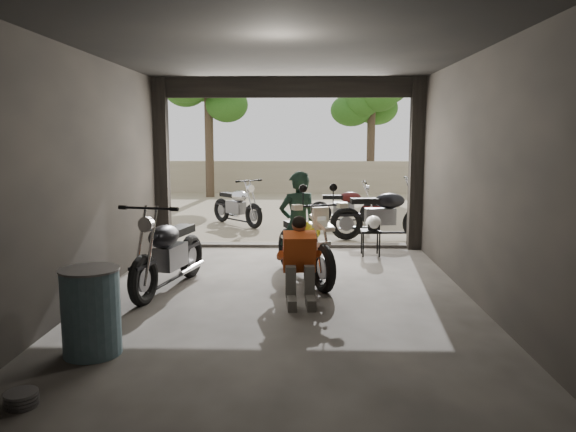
{
  "coord_description": "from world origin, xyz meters",
  "views": [
    {
      "loc": [
        0.28,
        -7.13,
        2.15
      ],
      "look_at": [
        0.07,
        0.6,
        1.04
      ],
      "focal_mm": 35.0,
      "sensor_mm": 36.0,
      "label": 1
    }
  ],
  "objects_px": {
    "outside_bike_c": "(383,209)",
    "helmet": "(373,223)",
    "mechanic": "(300,263)",
    "sign_post": "(454,175)",
    "rider": "(298,225)",
    "left_bike": "(169,246)",
    "stool": "(371,234)",
    "outside_bike_a": "(237,202)",
    "outside_bike_b": "(346,203)",
    "oil_drum": "(91,313)",
    "main_bike": "(304,240)"
  },
  "relations": [
    {
      "from": "outside_bike_c",
      "to": "helmet",
      "type": "xyz_separation_m",
      "value": [
        -0.4,
        -1.67,
        -0.04
      ]
    },
    {
      "from": "mechanic",
      "to": "sign_post",
      "type": "xyz_separation_m",
      "value": [
        2.76,
        3.23,
        0.91
      ]
    },
    {
      "from": "helmet",
      "to": "rider",
      "type": "bearing_deg",
      "value": -116.17
    },
    {
      "from": "left_bike",
      "to": "sign_post",
      "type": "height_order",
      "value": "sign_post"
    },
    {
      "from": "outside_bike_c",
      "to": "stool",
      "type": "distance_m",
      "value": 1.72
    },
    {
      "from": "mechanic",
      "to": "sign_post",
      "type": "distance_m",
      "value": 4.35
    },
    {
      "from": "outside_bike_a",
      "to": "outside_bike_c",
      "type": "bearing_deg",
      "value": -71.73
    },
    {
      "from": "left_bike",
      "to": "outside_bike_a",
      "type": "relative_size",
      "value": 1.11
    },
    {
      "from": "left_bike",
      "to": "helmet",
      "type": "height_order",
      "value": "left_bike"
    },
    {
      "from": "left_bike",
      "to": "outside_bike_b",
      "type": "relative_size",
      "value": 1.18
    },
    {
      "from": "left_bike",
      "to": "sign_post",
      "type": "distance_m",
      "value": 5.33
    },
    {
      "from": "oil_drum",
      "to": "outside_bike_c",
      "type": "bearing_deg",
      "value": 59.51
    },
    {
      "from": "oil_drum",
      "to": "mechanic",
      "type": "bearing_deg",
      "value": 40.34
    },
    {
      "from": "main_bike",
      "to": "mechanic",
      "type": "relative_size",
      "value": 1.7
    },
    {
      "from": "rider",
      "to": "helmet",
      "type": "relative_size",
      "value": 5.58
    },
    {
      "from": "oil_drum",
      "to": "outside_bike_b",
      "type": "bearing_deg",
      "value": 69.55
    },
    {
      "from": "outside_bike_b",
      "to": "rider",
      "type": "height_order",
      "value": "rider"
    },
    {
      "from": "outside_bike_a",
      "to": "main_bike",
      "type": "bearing_deg",
      "value": -115.16
    },
    {
      "from": "left_bike",
      "to": "outside_bike_b",
      "type": "xyz_separation_m",
      "value": [
        2.89,
        5.95,
        -0.1
      ]
    },
    {
      "from": "stool",
      "to": "sign_post",
      "type": "relative_size",
      "value": 0.22
    },
    {
      "from": "rider",
      "to": "stool",
      "type": "bearing_deg",
      "value": -151.16
    },
    {
      "from": "stool",
      "to": "helmet",
      "type": "height_order",
      "value": "helmet"
    },
    {
      "from": "helmet",
      "to": "mechanic",
      "type": "bearing_deg",
      "value": -98.86
    },
    {
      "from": "outside_bike_c",
      "to": "stool",
      "type": "height_order",
      "value": "outside_bike_c"
    },
    {
      "from": "sign_post",
      "to": "left_bike",
      "type": "bearing_deg",
      "value": -161.91
    },
    {
      "from": "outside_bike_b",
      "to": "mechanic",
      "type": "bearing_deg",
      "value": 173.52
    },
    {
      "from": "outside_bike_b",
      "to": "oil_drum",
      "type": "distance_m",
      "value": 8.85
    },
    {
      "from": "main_bike",
      "to": "outside_bike_a",
      "type": "distance_m",
      "value": 5.43
    },
    {
      "from": "main_bike",
      "to": "helmet",
      "type": "relative_size",
      "value": 6.34
    },
    {
      "from": "left_bike",
      "to": "rider",
      "type": "relative_size",
      "value": 1.14
    },
    {
      "from": "outside_bike_c",
      "to": "helmet",
      "type": "distance_m",
      "value": 1.72
    },
    {
      "from": "left_bike",
      "to": "outside_bike_c",
      "type": "xyz_separation_m",
      "value": [
        3.51,
        3.96,
        0.02
      ]
    },
    {
      "from": "left_bike",
      "to": "mechanic",
      "type": "distance_m",
      "value": 1.93
    },
    {
      "from": "main_bike",
      "to": "oil_drum",
      "type": "xyz_separation_m",
      "value": [
        -2.08,
        -2.94,
        -0.18
      ]
    },
    {
      "from": "outside_bike_a",
      "to": "outside_bike_c",
      "type": "relative_size",
      "value": 0.87
    },
    {
      "from": "left_bike",
      "to": "mechanic",
      "type": "relative_size",
      "value": 1.71
    },
    {
      "from": "main_bike",
      "to": "outside_bike_a",
      "type": "height_order",
      "value": "main_bike"
    },
    {
      "from": "oil_drum",
      "to": "sign_post",
      "type": "height_order",
      "value": "sign_post"
    },
    {
      "from": "outside_bike_c",
      "to": "rider",
      "type": "relative_size",
      "value": 1.17
    },
    {
      "from": "main_bike",
      "to": "outside_bike_c",
      "type": "relative_size",
      "value": 0.97
    },
    {
      "from": "rider",
      "to": "mechanic",
      "type": "distance_m",
      "value": 1.42
    },
    {
      "from": "mechanic",
      "to": "stool",
      "type": "bearing_deg",
      "value": 62.6
    },
    {
      "from": "rider",
      "to": "sign_post",
      "type": "distance_m",
      "value": 3.41
    },
    {
      "from": "rider",
      "to": "sign_post",
      "type": "bearing_deg",
      "value": -168.32
    },
    {
      "from": "mechanic",
      "to": "outside_bike_b",
      "type": "bearing_deg",
      "value": 76.23
    },
    {
      "from": "outside_bike_c",
      "to": "rider",
      "type": "height_order",
      "value": "rider"
    },
    {
      "from": "main_bike",
      "to": "left_bike",
      "type": "height_order",
      "value": "left_bike"
    },
    {
      "from": "left_bike",
      "to": "outside_bike_a",
      "type": "height_order",
      "value": "left_bike"
    },
    {
      "from": "rider",
      "to": "main_bike",
      "type": "bearing_deg",
      "value": 98.17
    },
    {
      "from": "outside_bike_c",
      "to": "sign_post",
      "type": "height_order",
      "value": "sign_post"
    }
  ]
}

